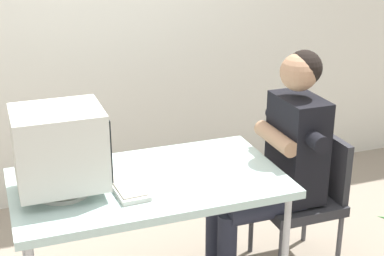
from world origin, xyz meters
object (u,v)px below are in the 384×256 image
(person_seated, at_px, (279,158))
(keyboard, at_px, (124,183))
(crt_monitor, at_px, (60,148))
(desk, at_px, (149,188))
(office_chair, at_px, (306,192))

(person_seated, bearing_deg, keyboard, -175.28)
(crt_monitor, bearing_deg, person_seated, 2.43)
(crt_monitor, bearing_deg, desk, 0.81)
(crt_monitor, xyz_separation_m, office_chair, (1.40, 0.05, -0.50))
(desk, distance_m, office_chair, 0.99)
(office_chair, bearing_deg, desk, -177.33)
(crt_monitor, distance_m, person_seated, 1.23)
(desk, distance_m, keyboard, 0.15)
(keyboard, xyz_separation_m, person_seated, (0.91, 0.08, -0.04))
(office_chair, xyz_separation_m, person_seated, (-0.19, 0.00, 0.25))
(person_seated, bearing_deg, crt_monitor, -177.57)
(crt_monitor, xyz_separation_m, keyboard, (0.30, -0.02, -0.22))
(desk, bearing_deg, person_seated, 3.33)
(desk, bearing_deg, crt_monitor, -179.19)
(keyboard, xyz_separation_m, office_chair, (1.10, 0.08, -0.28))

